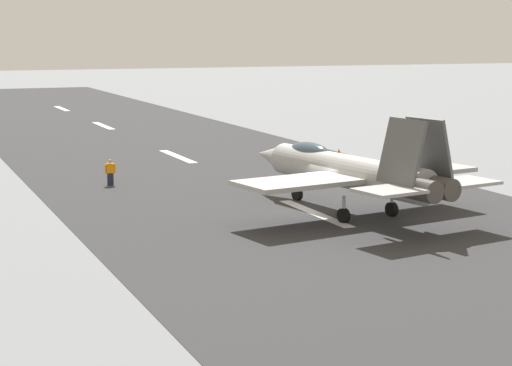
% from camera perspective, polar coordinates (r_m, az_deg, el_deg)
% --- Properties ---
extents(ground_plane, '(400.00, 400.00, 0.00)m').
position_cam_1_polar(ground_plane, '(48.97, 3.69, -1.91)').
color(ground_plane, slate).
extents(runway_strip, '(240.00, 26.00, 0.02)m').
position_cam_1_polar(runway_strip, '(48.95, 3.70, -1.90)').
color(runway_strip, '#323233').
rests_on(runway_strip, ground).
extents(fighter_jet, '(16.89, 14.27, 5.57)m').
position_cam_1_polar(fighter_jet, '(48.49, 5.83, 0.80)').
color(fighter_jet, '#A9A8A6').
rests_on(fighter_jet, ground).
extents(crew_person, '(0.30, 0.70, 1.69)m').
position_cam_1_polar(crew_person, '(58.35, -9.16, 0.67)').
color(crew_person, '#1E2338').
rests_on(crew_person, ground).
extents(marker_cone_mid, '(0.44, 0.44, 0.55)m').
position_cam_1_polar(marker_cone_mid, '(60.71, 11.15, 0.40)').
color(marker_cone_mid, orange).
rests_on(marker_cone_mid, ground).
extents(marker_cone_far, '(0.44, 0.44, 0.55)m').
position_cam_1_polar(marker_cone_far, '(72.26, 5.24, 1.96)').
color(marker_cone_far, orange).
rests_on(marker_cone_far, ground).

